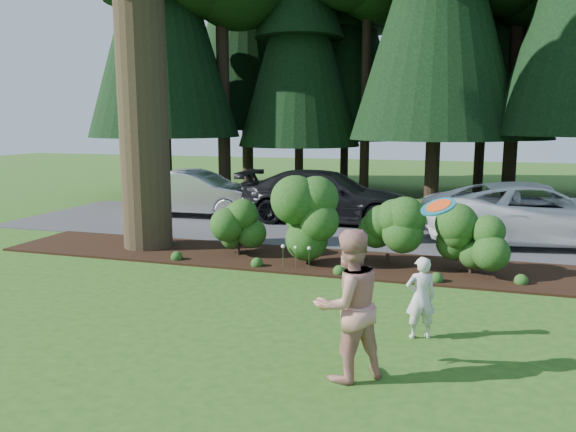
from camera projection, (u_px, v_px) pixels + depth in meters
The scene contains 11 objects.
ground at pixel (274, 305), 10.10m from camera, with size 80.00×80.00×0.00m, color #294F16.
mulch_bed at pixel (318, 261), 13.16m from camera, with size 16.00×2.50×0.05m, color black.
driveway at pixel (352, 229), 17.17m from camera, with size 22.00×6.00×0.03m, color #38383A.
shrub_row at pixel (350, 231), 12.70m from camera, with size 6.53×1.60×1.61m.
lily_cluster at pixel (296, 248), 12.37m from camera, with size 0.69×0.09×0.57m.
car_silver_wagon at pixel (196, 193), 19.42m from camera, with size 1.66×4.75×1.57m, color silver.
car_white_suv at pixel (536, 214), 14.88m from camera, with size 2.71×5.88×1.63m, color white.
car_dark_suv at pixel (326, 196), 18.24m from camera, with size 2.32×5.72×1.66m, color black.
child at pixel (421, 298), 8.46m from camera, with size 0.46×0.30×1.27m, color silver.
adult at pixel (348, 305), 7.06m from camera, with size 0.95×0.74×1.95m, color #AF3017.
frisbee at pixel (438, 206), 8.01m from camera, with size 0.54×0.50×0.33m.
Camera 1 is at (3.11, -9.19, 3.25)m, focal length 35.00 mm.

